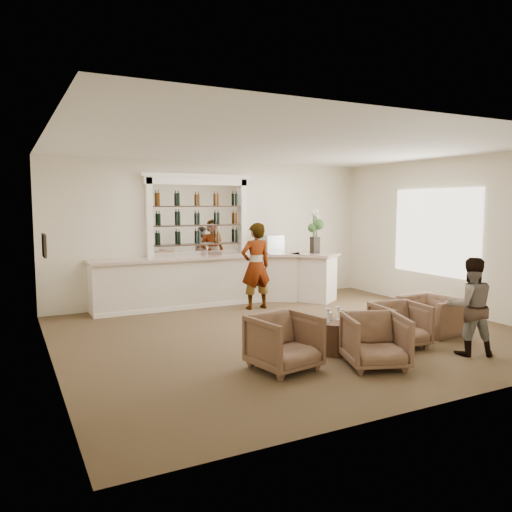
{
  "coord_description": "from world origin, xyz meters",
  "views": [
    {
      "loc": [
        -4.56,
        -7.5,
        2.32
      ],
      "look_at": [
        -0.28,
        0.9,
        1.33
      ],
      "focal_mm": 35.0,
      "sensor_mm": 36.0,
      "label": 1
    }
  ],
  "objects": [
    {
      "name": "wine_glass_tbl_c",
      "position": [
        0.04,
        -1.42,
        0.6
      ],
      "size": [
        0.07,
        0.07,
        0.21
      ],
      "primitive_type": null,
      "color": "white",
      "rests_on": "cocktail_table"
    },
    {
      "name": "room_shell",
      "position": [
        0.16,
        0.71,
        2.34
      ],
      "size": [
        8.04,
        7.02,
        3.32
      ],
      "color": "beige",
      "rests_on": "ground"
    },
    {
      "name": "ground",
      "position": [
        0.0,
        0.0,
        0.0
      ],
      "size": [
        8.0,
        8.0,
        0.0
      ],
      "primitive_type": "plane",
      "color": "brown",
      "rests_on": "ground"
    },
    {
      "name": "wine_glass_bar_right",
      "position": [
        -0.42,
        3.07,
        1.25
      ],
      "size": [
        0.07,
        0.07,
        0.21
      ],
      "primitive_type": null,
      "color": "white",
      "rests_on": "bar_counter"
    },
    {
      "name": "back_bar_alcove",
      "position": [
        -0.5,
        3.41,
        2.03
      ],
      "size": [
        2.64,
        0.25,
        3.0
      ],
      "color": "white",
      "rests_on": "ground"
    },
    {
      "name": "flower_vase",
      "position": [
        2.09,
        2.45,
        1.73
      ],
      "size": [
        0.28,
        0.28,
        1.04
      ],
      "color": "black",
      "rests_on": "bar_counter"
    },
    {
      "name": "napkin_holder",
      "position": [
        -0.02,
        -1.15,
        0.56
      ],
      "size": [
        0.08,
        0.08,
        0.12
      ],
      "primitive_type": "cube",
      "color": "white",
      "rests_on": "cocktail_table"
    },
    {
      "name": "sommelier",
      "position": [
        0.38,
        2.21,
        0.95
      ],
      "size": [
        0.7,
        0.46,
        1.91
      ],
      "primitive_type": "imported",
      "rotation": [
        0.0,
        0.0,
        3.13
      ],
      "color": "gray",
      "rests_on": "ground"
    },
    {
      "name": "armchair_left",
      "position": [
        -1.12,
        -1.62,
        0.39
      ],
      "size": [
        0.98,
        1.0,
        0.79
      ],
      "primitive_type": "imported",
      "rotation": [
        0.0,
        0.0,
        0.18
      ],
      "color": "brown",
      "rests_on": "ground"
    },
    {
      "name": "bar_counter",
      "position": [
        -0.16,
        3.0,
        0.57
      ],
      "size": [
        5.72,
        1.8,
        1.14
      ],
      "color": "white",
      "rests_on": "ground"
    },
    {
      "name": "espresso_machine",
      "position": [
        1.26,
        3.08,
        1.35
      ],
      "size": [
        0.51,
        0.44,
        0.42
      ],
      "primitive_type": "cube",
      "rotation": [
        0.0,
        0.0,
        0.06
      ],
      "color": "#AFAFB4",
      "rests_on": "bar_counter"
    },
    {
      "name": "cocktail_table",
      "position": [
        -0.0,
        -1.29,
        0.25
      ],
      "size": [
        0.59,
        0.59,
        0.5
      ],
      "primitive_type": "cylinder",
      "color": "#44281D",
      "rests_on": "ground"
    },
    {
      "name": "wine_glass_tbl_b",
      "position": [
        0.1,
        -1.21,
        0.6
      ],
      "size": [
        0.07,
        0.07,
        0.21
      ],
      "primitive_type": null,
      "color": "white",
      "rests_on": "cocktail_table"
    },
    {
      "name": "armchair_right",
      "position": [
        1.15,
        -1.47,
        0.36
      ],
      "size": [
        0.86,
        0.88,
        0.72
      ],
      "primitive_type": "imported",
      "rotation": [
        0.0,
        0.0,
        -0.12
      ],
      "color": "brown",
      "rests_on": "ground"
    },
    {
      "name": "armchair_far",
      "position": [
        2.3,
        -1.08,
        0.32
      ],
      "size": [
        0.98,
        1.09,
        0.65
      ],
      "primitive_type": "imported",
      "rotation": [
        0.0,
        0.0,
        -1.46
      ],
      "color": "brown",
      "rests_on": "ground"
    },
    {
      "name": "wine_glass_tbl_a",
      "position": [
        -0.12,
        -1.26,
        0.6
      ],
      "size": [
        0.07,
        0.07,
        0.21
      ],
      "primitive_type": null,
      "color": "white",
      "rests_on": "cocktail_table"
    },
    {
      "name": "armchair_center",
      "position": [
        0.1,
        -2.11,
        0.38
      ],
      "size": [
        1.05,
        1.07,
        0.76
      ],
      "primitive_type": "imported",
      "rotation": [
        0.0,
        0.0,
        -0.35
      ],
      "color": "brown",
      "rests_on": "ground"
    },
    {
      "name": "wine_glass_bar_left",
      "position": [
        -1.14,
        3.05,
        1.25
      ],
      "size": [
        0.07,
        0.07,
        0.21
      ],
      "primitive_type": null,
      "color": "white",
      "rests_on": "bar_counter"
    },
    {
      "name": "guest",
      "position": [
        1.78,
        -2.3,
        0.76
      ],
      "size": [
        0.92,
        0.85,
        1.51
      ],
      "primitive_type": "imported",
      "rotation": [
        0.0,
        0.0,
        2.65
      ],
      "color": "gray",
      "rests_on": "ground"
    }
  ]
}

